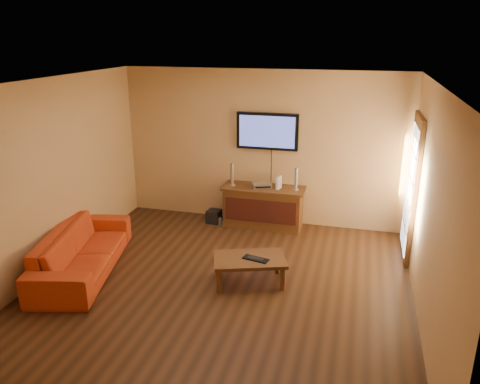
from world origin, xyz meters
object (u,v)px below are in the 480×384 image
(speaker_right, at_px, (296,180))
(keyboard, at_px, (256,259))
(television, at_px, (267,131))
(media_console, at_px, (263,207))
(game_console, at_px, (279,183))
(bottle, at_px, (220,222))
(coffee_table, at_px, (250,261))
(subwoofer, at_px, (214,216))
(speaker_left, at_px, (232,175))
(av_receiver, at_px, (262,185))
(sofa, at_px, (81,244))

(speaker_right, distance_m, keyboard, 2.11)
(television, xyz_separation_m, speaker_right, (0.56, -0.23, -0.76))
(media_console, xyz_separation_m, game_console, (0.27, -0.01, 0.47))
(speaker_right, height_order, bottle, speaker_right)
(bottle, bearing_deg, coffee_table, -61.22)
(television, relative_size, coffee_table, 0.98)
(subwoofer, xyz_separation_m, keyboard, (1.22, -1.96, 0.27))
(coffee_table, relative_size, keyboard, 2.94)
(media_console, xyz_separation_m, speaker_right, (0.56, -0.00, 0.54))
(speaker_left, bearing_deg, speaker_right, 1.21)
(media_console, bearing_deg, television, 90.00)
(av_receiver, height_order, keyboard, av_receiver)
(av_receiver, bearing_deg, sofa, -155.24)
(subwoofer, bearing_deg, game_console, 9.92)
(television, height_order, coffee_table, television)
(speaker_left, bearing_deg, bottle, -126.32)
(coffee_table, bearing_deg, speaker_left, 111.96)
(game_console, xyz_separation_m, subwoofer, (-1.16, -0.07, -0.71))
(television, height_order, av_receiver, television)
(media_console, distance_m, speaker_left, 0.78)
(coffee_table, xyz_separation_m, sofa, (-2.39, -0.28, 0.10))
(media_console, relative_size, keyboard, 3.81)
(television, bearing_deg, speaker_right, -22.51)
(sofa, height_order, speaker_right, speaker_right)
(sofa, relative_size, speaker_left, 5.47)
(speaker_right, xyz_separation_m, game_console, (-0.29, -0.00, -0.07))
(coffee_table, xyz_separation_m, av_receiver, (-0.27, 2.01, 0.43))
(coffee_table, relative_size, av_receiver, 3.48)
(media_console, height_order, game_console, game_console)
(subwoofer, bearing_deg, speaker_left, 14.75)
(speaker_right, xyz_separation_m, bottle, (-1.28, -0.25, -0.81))
(av_receiver, bearing_deg, subwoofer, 162.50)
(coffee_table, height_order, game_console, game_console)
(sofa, bearing_deg, av_receiver, -56.28)
(media_console, xyz_separation_m, coffee_table, (0.24, -2.01, -0.04))
(media_console, height_order, subwoofer, media_console)
(coffee_table, bearing_deg, game_console, 89.24)
(coffee_table, xyz_separation_m, game_console, (0.03, 2.00, 0.51))
(television, bearing_deg, subwoofer, -161.20)
(television, height_order, bottle, television)
(coffee_table, height_order, sofa, sofa)
(media_console, height_order, bottle, media_console)
(speaker_right, bearing_deg, speaker_left, -178.79)
(coffee_table, xyz_separation_m, speaker_right, (0.32, 2.01, 0.58))
(av_receiver, xyz_separation_m, game_console, (0.30, -0.00, 0.07))
(keyboard, bearing_deg, sofa, -174.11)
(media_console, relative_size, television, 1.32)
(bottle, bearing_deg, media_console, 19.16)
(media_console, height_order, sofa, sofa)
(speaker_left, relative_size, av_receiver, 1.26)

